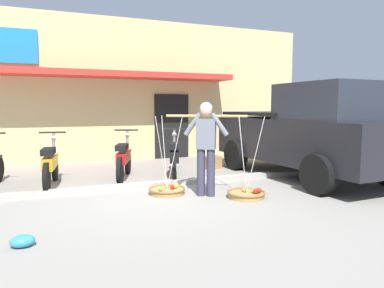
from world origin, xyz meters
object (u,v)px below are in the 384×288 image
fruit_basket_left_side (167,190)px  motorcycle_third_in_row (124,159)px  fruit_basket_right_side (247,194)px  plastic_litter_bag (22,241)px  fruit_vendor (206,142)px  parked_truck (309,133)px  wooden_crate (212,162)px  motorcycle_second_in_row (51,164)px  motorcycle_end_of_row (174,157)px

fruit_basket_left_side → motorcycle_third_in_row: (-0.47, 1.65, 0.38)m
fruit_basket_right_side → fruit_basket_left_side: bearing=146.9°
motorcycle_third_in_row → plastic_litter_bag: motorcycle_third_in_row is taller
fruit_vendor → parked_truck: bearing=12.8°
fruit_basket_left_side → parked_truck: 3.59m
parked_truck → wooden_crate: (-1.50, 1.97, -0.87)m
fruit_basket_left_side → motorcycle_second_in_row: (-1.99, 1.47, 0.38)m
motorcycle_end_of_row → wooden_crate: bearing=29.5°
fruit_basket_left_side → fruit_basket_right_side: bearing=-33.1°
motorcycle_third_in_row → motorcycle_end_of_row: same height
motorcycle_third_in_row → motorcycle_end_of_row: 1.14m
motorcycle_second_in_row → plastic_litter_bag: size_ratio=6.48×
fruit_basket_right_side → motorcycle_third_in_row: bearing=124.7°
motorcycle_end_of_row → fruit_basket_left_side: bearing=-113.9°
motorcycle_end_of_row → motorcycle_second_in_row: bearing=-179.5°
fruit_basket_left_side → plastic_litter_bag: fruit_basket_left_side is taller
fruit_basket_left_side → motorcycle_end_of_row: fruit_basket_left_side is taller
fruit_vendor → motorcycle_end_of_row: size_ratio=0.97×
parked_truck → plastic_litter_bag: bearing=-160.8°
fruit_vendor → wooden_crate: bearing=62.8°
fruit_basket_left_side → parked_truck: parked_truck is taller
fruit_vendor → parked_truck: size_ratio=0.36×
fruit_vendor → motorcycle_second_in_row: fruit_vendor is taller
fruit_basket_right_side → motorcycle_third_in_row: fruit_basket_right_side is taller
motorcycle_end_of_row → plastic_litter_bag: 4.45m
fruit_basket_left_side → motorcycle_second_in_row: bearing=143.7°
parked_truck → plastic_litter_bag: 6.21m
motorcycle_end_of_row → plastic_litter_bag: bearing=-132.6°
wooden_crate → fruit_basket_right_side: bearing=-103.5°
fruit_vendor → motorcycle_third_in_row: 2.38m
motorcycle_second_in_row → wooden_crate: (3.94, 0.75, -0.29)m
fruit_vendor → plastic_litter_bag: (-2.95, -1.38, -0.91)m
fruit_basket_left_side → motorcycle_end_of_row: bearing=66.1°
fruit_vendor → fruit_basket_left_side: (-0.61, 0.40, -0.90)m
fruit_vendor → fruit_basket_right_side: (0.62, -0.40, -0.90)m
fruit_vendor → fruit_basket_left_side: fruit_vendor is taller
parked_truck → motorcycle_end_of_row: bearing=156.0°
motorcycle_third_in_row → wooden_crate: (2.42, 0.56, -0.29)m
wooden_crate → fruit_vendor: bearing=-117.2°
fruit_basket_right_side → wooden_crate: (0.73, 3.02, 0.09)m
fruit_vendor → wooden_crate: fruit_vendor is taller
motorcycle_second_in_row → motorcycle_end_of_row: same height
motorcycle_end_of_row → motorcycle_third_in_row: bearing=171.6°
parked_truck → wooden_crate: size_ratio=10.85×
plastic_litter_bag → fruit_basket_left_side: bearing=37.2°
motorcycle_end_of_row → plastic_litter_bag: size_ratio=6.23×
plastic_litter_bag → wooden_crate: 5.86m
wooden_crate → motorcycle_third_in_row: bearing=-166.9°
motorcycle_third_in_row → motorcycle_end_of_row: size_ratio=1.00×
wooden_crate → fruit_basket_left_side: bearing=-131.4°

